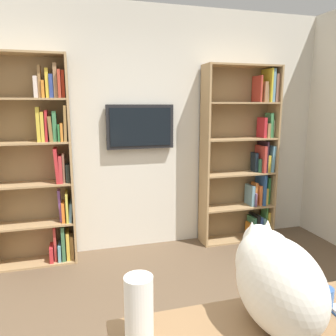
{
  "coord_description": "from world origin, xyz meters",
  "views": [
    {
      "loc": [
        0.72,
        1.45,
        1.64
      ],
      "look_at": [
        0.01,
        -1.02,
        1.15
      ],
      "focal_mm": 35.43,
      "sensor_mm": 36.0,
      "label": 1
    }
  ],
  "objects_px": {
    "wall_mounted_tv": "(140,127)",
    "paper_towel_roll": "(139,308)",
    "bookshelf_right": "(40,162)",
    "cat": "(275,278)",
    "bookshelf_left": "(247,158)",
    "coffee_mug": "(324,298)"
  },
  "relations": [
    {
      "from": "wall_mounted_tv",
      "to": "paper_towel_roll",
      "type": "relative_size",
      "value": 2.89
    },
    {
      "from": "bookshelf_right",
      "to": "wall_mounted_tv",
      "type": "bearing_deg",
      "value": -175.37
    },
    {
      "from": "cat",
      "to": "paper_towel_roll",
      "type": "height_order",
      "value": "cat"
    },
    {
      "from": "bookshelf_right",
      "to": "bookshelf_left",
      "type": "bearing_deg",
      "value": -179.96
    },
    {
      "from": "bookshelf_right",
      "to": "cat",
      "type": "xyz_separation_m",
      "value": [
        -1.08,
        2.46,
        -0.11
      ]
    },
    {
      "from": "cat",
      "to": "paper_towel_roll",
      "type": "relative_size",
      "value": 2.25
    },
    {
      "from": "bookshelf_left",
      "to": "coffee_mug",
      "type": "bearing_deg",
      "value": 68.44
    },
    {
      "from": "coffee_mug",
      "to": "bookshelf_left",
      "type": "bearing_deg",
      "value": -111.56
    },
    {
      "from": "bookshelf_right",
      "to": "paper_towel_roll",
      "type": "xyz_separation_m",
      "value": [
        -0.54,
        2.4,
        -0.18
      ]
    },
    {
      "from": "bookshelf_right",
      "to": "wall_mounted_tv",
      "type": "xyz_separation_m",
      "value": [
        -1.05,
        -0.08,
        0.33
      ]
    },
    {
      "from": "wall_mounted_tv",
      "to": "coffee_mug",
      "type": "bearing_deg",
      "value": 97.12
    },
    {
      "from": "wall_mounted_tv",
      "to": "paper_towel_roll",
      "type": "xyz_separation_m",
      "value": [
        0.5,
        2.49,
        -0.52
      ]
    },
    {
      "from": "bookshelf_right",
      "to": "coffee_mug",
      "type": "distance_m",
      "value": 2.8
    },
    {
      "from": "wall_mounted_tv",
      "to": "paper_towel_roll",
      "type": "height_order",
      "value": "wall_mounted_tv"
    },
    {
      "from": "cat",
      "to": "coffee_mug",
      "type": "xyz_separation_m",
      "value": [
        -0.28,
        -0.03,
        -0.16
      ]
    },
    {
      "from": "wall_mounted_tv",
      "to": "coffee_mug",
      "type": "xyz_separation_m",
      "value": [
        -0.31,
        2.52,
        -0.6
      ]
    },
    {
      "from": "bookshelf_right",
      "to": "coffee_mug",
      "type": "relative_size",
      "value": 22.12
    },
    {
      "from": "bookshelf_left",
      "to": "wall_mounted_tv",
      "type": "xyz_separation_m",
      "value": [
        1.28,
        -0.08,
        0.4
      ]
    },
    {
      "from": "bookshelf_right",
      "to": "paper_towel_roll",
      "type": "bearing_deg",
      "value": 102.73
    },
    {
      "from": "bookshelf_right",
      "to": "paper_towel_roll",
      "type": "height_order",
      "value": "bookshelf_right"
    },
    {
      "from": "bookshelf_left",
      "to": "wall_mounted_tv",
      "type": "height_order",
      "value": "bookshelf_left"
    },
    {
      "from": "bookshelf_right",
      "to": "cat",
      "type": "relative_size",
      "value": 3.68
    }
  ]
}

